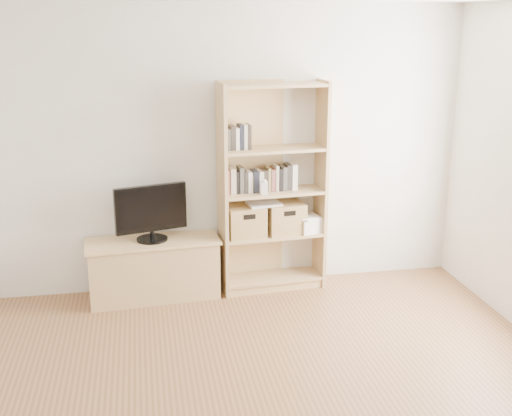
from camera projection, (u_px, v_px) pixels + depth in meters
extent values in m
cube|color=beige|center=(223.00, 151.00, 5.86)|extent=(4.50, 0.02, 2.60)
cube|color=tan|center=(154.00, 270.00, 5.83)|extent=(1.18, 0.52, 0.53)
cube|color=tan|center=(272.00, 188.00, 5.86)|extent=(0.99, 0.43, 1.94)
cube|color=black|center=(151.00, 213.00, 5.68)|extent=(0.64, 0.21, 0.51)
cube|color=brown|center=(272.00, 179.00, 5.86)|extent=(0.78, 0.18, 0.21)
cube|color=brown|center=(249.00, 137.00, 5.69)|extent=(0.41, 0.17, 0.21)
cube|color=white|center=(264.00, 188.00, 5.72)|extent=(0.06, 0.05, 0.11)
cube|color=#A37D4A|center=(245.00, 221.00, 5.87)|extent=(0.37, 0.31, 0.28)
cube|color=#A37D4A|center=(285.00, 218.00, 5.97)|extent=(0.37, 0.32, 0.28)
cube|color=white|center=(264.00, 204.00, 5.87)|extent=(0.32, 0.25, 0.02)
cube|color=silver|center=(306.00, 223.00, 6.04)|extent=(0.26, 0.33, 0.13)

